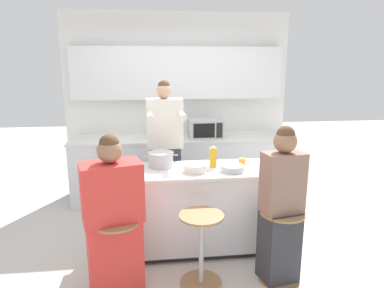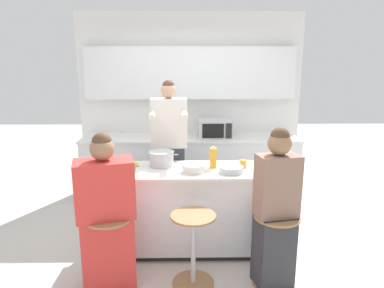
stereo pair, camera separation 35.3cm
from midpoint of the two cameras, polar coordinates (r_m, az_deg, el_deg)
The scene contains 19 objects.
ground_plane at distance 3.89m, azimuth -2.60°, elevation -16.91°, with size 16.00×16.00×0.00m, color beige.
wall_back at distance 5.20m, azimuth -4.27°, elevation 8.60°, with size 3.34×0.22×2.70m.
back_counter at distance 5.07m, azimuth -3.89°, elevation -3.95°, with size 3.10×0.69×0.92m.
kitchen_island at distance 3.68m, azimuth -2.67°, elevation -10.79°, with size 1.81×0.64×0.89m.
bar_stool_leftmost at distance 3.15m, azimuth -15.55°, elevation -17.06°, with size 0.40×0.40×0.67m.
bar_stool_center at distance 3.15m, azimuth -1.79°, elevation -16.52°, with size 0.40×0.40×0.67m.
bar_stool_rightmost at distance 3.26m, azimuth 11.52°, elevation -15.74°, with size 0.40×0.40×0.67m.
person_cooking at distance 4.06m, azimuth -6.98°, elevation -2.24°, with size 0.43×0.54×1.78m.
person_wrapped_blanket at distance 3.05m, azimuth -16.30°, elevation -12.29°, with size 0.54×0.40×1.41m.
person_seated_near at distance 3.14m, azimuth 11.47°, elevation -10.96°, with size 0.38×0.32×1.44m.
cooking_pot at distance 3.61m, azimuth -7.99°, elevation -2.61°, with size 0.35×0.27×0.16m.
fruit_bowl at distance 3.45m, azimuth 3.85°, elevation -4.09°, with size 0.24×0.24×0.06m.
mixing_bowl_steel at distance 3.43m, azimuth -2.40°, elevation -4.03°, with size 0.24×0.24×0.08m.
coffee_cup_near at distance 3.62m, azimuth 5.60°, elevation -3.10°, with size 0.11×0.07×0.09m.
coffee_cup_far at distance 3.40m, azimuth -13.18°, elevation -4.43°, with size 0.11×0.08×0.09m.
banana_bunch at distance 3.64m, azimuth -12.83°, elevation -3.57°, with size 0.17×0.12×0.06m.
juice_carton at distance 3.57m, azimuth 0.70°, elevation -2.25°, with size 0.07×0.07×0.22m.
microwave at distance 4.92m, azimuth 0.13°, elevation 2.66°, with size 0.48×0.40×0.26m.
potted_plant at distance 4.92m, azimuth -7.39°, elevation 2.84°, with size 0.23×0.23×0.29m.
Camera 1 is at (-0.41, -3.35, 1.94)m, focal length 32.00 mm.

